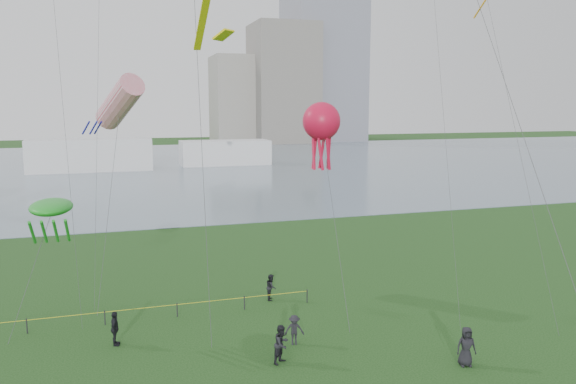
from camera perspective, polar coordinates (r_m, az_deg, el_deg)
name	(u,v)px	position (r m, az deg, el deg)	size (l,w,h in m)	color
lake	(155,166)	(116.68, -13.35, 2.60)	(400.00, 120.00, 0.08)	slate
building_mid	(283,84)	(185.93, -0.49, 10.93)	(20.00, 20.00, 38.00)	slate
building_low	(237,99)	(188.09, -5.17, 9.35)	(16.00, 18.00, 28.00)	gray
pavilion_left	(91,155)	(111.21, -19.40, 3.59)	(22.00, 8.00, 6.00)	silver
pavilion_right	(225,153)	(116.29, -6.41, 4.00)	(18.00, 7.00, 5.00)	silver
spectator_a	(282,344)	(27.64, -0.64, -15.19)	(0.91, 0.71, 1.88)	black
spectator_b	(294,330)	(29.61, 0.64, -13.83)	(1.02, 0.58, 1.57)	black
spectator_c	(115,329)	(30.77, -17.18, -13.12)	(1.05, 0.44, 1.80)	black
spectator_d	(466,346)	(28.66, 17.65, -14.72)	(0.93, 0.60, 1.89)	black
spectator_g	(271,287)	(35.95, -1.72, -9.62)	(0.80, 0.62, 1.64)	black
kite_windsock	(119,102)	(38.95, -16.75, 8.71)	(4.18, 8.25, 14.23)	#3F3F42
kite_creature	(51,208)	(32.37, -22.92, -1.48)	(3.48, 4.48, 7.22)	#3F3F42
kite_octopus	(321,122)	(33.80, 3.42, 7.08)	(2.28, 6.20, 12.38)	#3F3F42
kite_delta	(481,2)	(28.90, 19.01, 17.77)	(2.01, 12.82, 18.55)	#3F3F42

